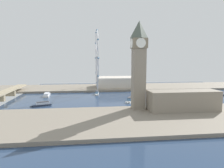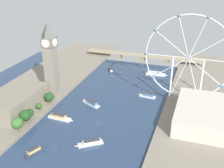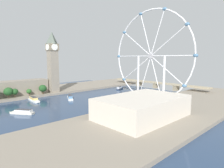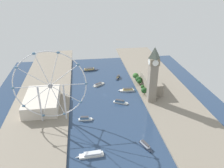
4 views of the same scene
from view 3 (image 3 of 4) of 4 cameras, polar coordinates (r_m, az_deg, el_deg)
ground_plane at (r=233.08m, az=-16.31°, el=-6.19°), size 379.99×379.99×0.00m
riverbank_left at (r=328.20m, az=-24.74°, el=-2.39°), size 90.00×520.00×3.00m
riverbank_right at (r=150.55m, az=2.77°, el=-12.89°), size 90.00×520.00×3.00m
clock_tower at (r=307.32m, az=-16.95°, el=6.40°), size 15.73×15.73×90.09m
parliament_block at (r=305.06m, az=-25.06°, el=-0.90°), size 22.00×70.87×20.24m
tree_row_embankment at (r=285.72m, az=-25.42°, el=-1.77°), size 13.73×71.94×14.85m
ferris_wheel at (r=211.90m, az=11.29°, el=7.76°), size 99.87×3.20×101.80m
riverside_hall at (r=171.90m, az=8.87°, el=-6.67°), size 50.71×77.80×18.27m
river_bridge at (r=367.90m, az=12.79°, el=0.16°), size 191.99×14.22×10.55m
tour_boat_0 at (r=343.41m, az=2.30°, el=-1.17°), size 12.40×24.41×5.24m
tour_boat_2 at (r=267.12m, az=-12.17°, el=-3.80°), size 26.53×15.88×5.73m
tour_boat_3 at (r=247.13m, az=3.11°, el=-4.57°), size 23.05×7.09×5.63m
tour_boat_5 at (r=307.02m, az=12.09°, el=-2.39°), size 33.29×9.20×4.98m
tour_boat_6 at (r=211.73m, az=-24.72°, el=-7.42°), size 24.66×19.28×4.54m
tour_boat_7 at (r=266.31m, az=-21.88°, el=-4.23°), size 30.31×7.43×5.50m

